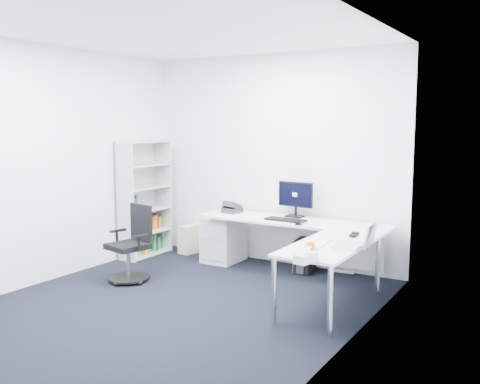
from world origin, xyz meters
The scene contains 21 objects.
ground centered at (0.00, 0.00, 0.00)m, with size 4.20×4.20×0.00m, color black.
ceiling centered at (0.00, 0.00, 2.70)m, with size 4.20×4.20×0.00m, color white.
wall_back centered at (0.00, 2.10, 1.35)m, with size 3.60×0.02×2.70m, color white.
wall_left centered at (-1.80, 0.00, 1.35)m, with size 0.02×4.20×2.70m, color white.
wall_right centered at (1.80, 0.00, 1.35)m, with size 0.02×4.20×2.70m, color white.
l_desk centered at (0.55, 1.40, 0.33)m, with size 2.25×1.26×0.66m, color silver, non-canonical shape.
drawer_pedestal centered at (-0.53, 1.75, 0.32)m, with size 0.42×0.53×0.65m, color silver.
bookshelf centered at (-1.62, 1.45, 0.79)m, with size 0.31×0.79×1.59m, color #B3B6B6, non-canonical shape.
task_chair centered at (-0.98, 0.42, 0.44)m, with size 0.49×0.49×0.88m, color black, non-canonical shape.
black_pc_tower centered at (0.60, 1.87, 0.21)m, with size 0.19×0.42×0.41m, color black.
beige_pc_tower centered at (-1.19, 1.94, 0.20)m, with size 0.19×0.41×0.39m, color beige.
power_strip centered at (1.00, 2.06, 0.02)m, with size 0.31×0.05×0.04m, color white.
monitor centered at (0.42, 1.92, 0.88)m, with size 0.47×0.15×0.45m, color black, non-canonical shape.
black_keyboard centered at (0.44, 1.63, 0.67)m, with size 0.50×0.18×0.02m, color black.
mouse centered at (0.68, 1.48, 0.67)m, with size 0.06×0.11×0.03m, color black.
desk_phone centered at (-0.42, 1.79, 0.73)m, with size 0.21×0.21×0.15m, color #29292B, non-canonical shape.
laptop centered at (1.55, 0.74, 0.78)m, with size 0.36×0.35×0.26m, color silver, non-canonical shape.
white_keyboard centered at (1.27, 0.68, 0.66)m, with size 0.13×0.46×0.02m, color white.
headphones centered at (1.44, 1.22, 0.68)m, with size 0.12×0.19×0.05m, color black, non-canonical shape.
orange_fruit centered at (1.30, 0.41, 0.70)m, with size 0.08×0.08×0.08m, color orange.
tissue_box centered at (1.45, -0.01, 0.69)m, with size 0.11×0.22×0.08m, color white.
Camera 1 is at (3.26, -4.05, 1.83)m, focal length 40.00 mm.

